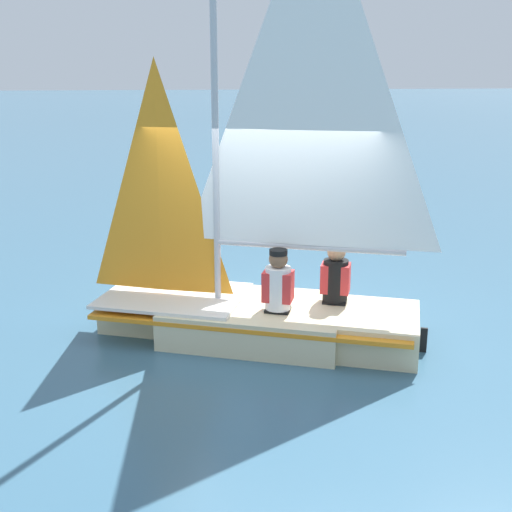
# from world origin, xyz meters

# --- Properties ---
(ground_plane) EXTENTS (260.00, 260.00, 0.00)m
(ground_plane) POSITION_xyz_m (0.00, 0.00, 0.00)
(ground_plane) COLOR #38607A
(sailboat_main) EXTENTS (2.81, 4.00, 5.17)m
(sailboat_main) POSITION_xyz_m (-0.02, -0.05, 0.76)
(sailboat_main) COLOR beige
(sailboat_main) RESTS_ON ground_plane
(sailor_helm) EXTENTS (0.40, 0.42, 1.16)m
(sailor_helm) POSITION_xyz_m (-0.28, -0.21, 0.63)
(sailor_helm) COLOR black
(sailor_helm) RESTS_ON ground_plane
(sailor_crew) EXTENTS (0.40, 0.42, 1.16)m
(sailor_crew) POSITION_xyz_m (-0.12, -0.95, 0.63)
(sailor_crew) COLOR black
(sailor_crew) RESTS_ON ground_plane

